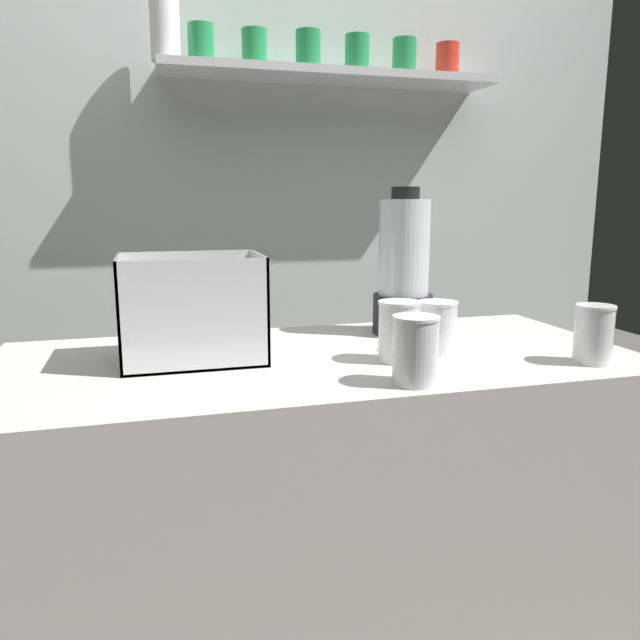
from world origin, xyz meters
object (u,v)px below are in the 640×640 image
Objects in this scene: juice_cup_orange_far_left at (415,354)px; carrot_display_bin at (193,329)px; juice_cup_pomegranate_middle at (437,330)px; juice_cup_beet_right at (593,337)px; blender_pitcher at (403,272)px; juice_cup_mango_left at (399,335)px.

carrot_display_bin is at bearing 142.73° from juice_cup_orange_far_left.
juice_cup_pomegranate_middle is 0.32m from juice_cup_beet_right.
blender_pitcher reaches higher than juice_cup_beet_right.
blender_pitcher is at bearing 65.57° from juice_cup_mango_left.
juice_cup_pomegranate_middle is at bearing 147.35° from juice_cup_beet_right.
juice_cup_beet_right is at bearing -17.32° from carrot_display_bin.
juice_cup_orange_far_left is (-0.15, -0.43, -0.10)m from blender_pitcher.
juice_cup_mango_left is 0.41m from juice_cup_beet_right.
juice_cup_mango_left is 1.04× the size of juice_cup_beet_right.
blender_pitcher is at bearing 124.80° from juice_cup_beet_right.
carrot_display_bin is 0.54m from juice_cup_pomegranate_middle.
carrot_display_bin is 0.56m from blender_pitcher.
blender_pitcher reaches higher than juice_cup_orange_far_left.
juice_cup_orange_far_left reaches higher than juice_cup_beet_right.
carrot_display_bin is at bearing 171.86° from juice_cup_pomegranate_middle.
juice_cup_orange_far_left is at bearing -102.49° from juice_cup_mango_left.
juice_cup_beet_right reaches higher than juice_cup_pomegranate_middle.
juice_cup_mango_left is 1.12× the size of juice_cup_pomegranate_middle.
juice_cup_mango_left is at bearing -16.84° from carrot_display_bin.
blender_pitcher is 0.46m from juice_cup_orange_far_left.
juice_cup_beet_right is (0.39, -0.12, -0.00)m from juice_cup_mango_left.
juice_cup_mango_left is at bearing -114.43° from blender_pitcher.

